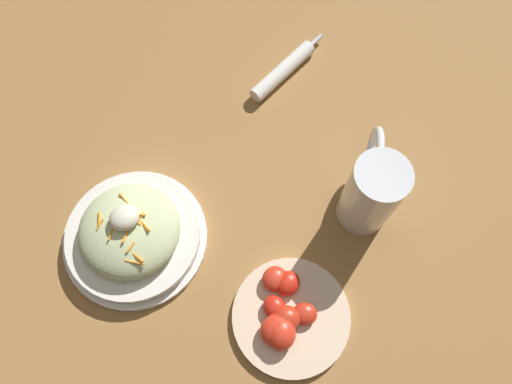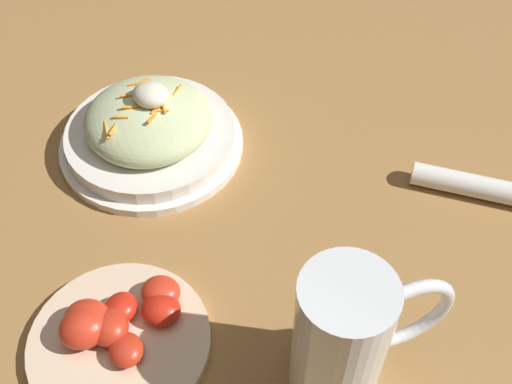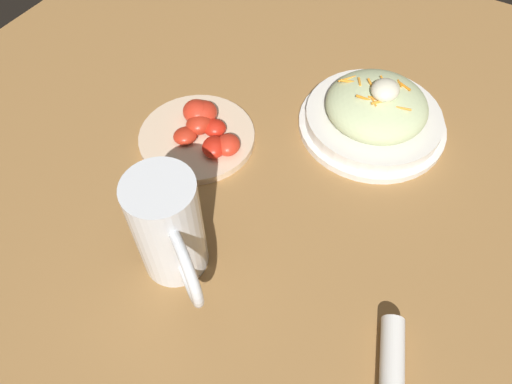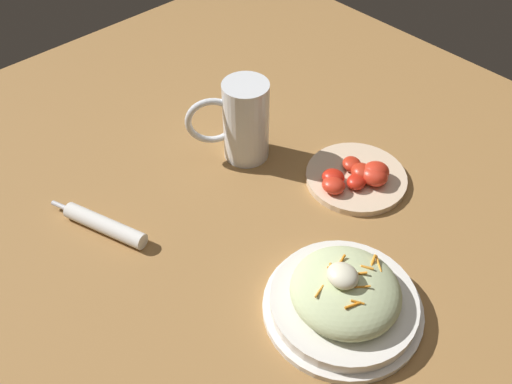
{
  "view_description": "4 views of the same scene",
  "coord_description": "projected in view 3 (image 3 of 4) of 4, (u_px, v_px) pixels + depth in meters",
  "views": [
    {
      "loc": [
        0.17,
        0.27,
        0.76
      ],
      "look_at": [
        0.04,
        0.03,
        0.08
      ],
      "focal_mm": 33.22,
      "sensor_mm": 36.0,
      "label": 1
    },
    {
      "loc": [
        -0.21,
        0.37,
        0.58
      ],
      "look_at": [
        0.04,
        0.03,
        0.09
      ],
      "focal_mm": 44.41,
      "sensor_mm": 36.0,
      "label": 2
    },
    {
      "loc": [
        -0.32,
        -0.13,
        0.56
      ],
      "look_at": [
        -0.0,
        0.06,
        0.06
      ],
      "focal_mm": 33.33,
      "sensor_mm": 36.0,
      "label": 3
    },
    {
      "loc": [
        0.49,
        -0.42,
        0.71
      ],
      "look_at": [
        0.02,
        0.01,
        0.07
      ],
      "focal_mm": 39.31,
      "sensor_mm": 36.0,
      "label": 4
    }
  ],
  "objects": [
    {
      "name": "salad_plate",
      "position": [
        375.0,
        113.0,
        0.75
      ],
      "size": [
        0.24,
        0.24,
        0.1
      ],
      "color": "white",
      "rests_on": "ground_plane"
    },
    {
      "name": "tomato_plate",
      "position": [
        200.0,
        132.0,
        0.75
      ],
      "size": [
        0.18,
        0.18,
        0.05
      ],
      "color": "beige",
      "rests_on": "ground_plane"
    },
    {
      "name": "beer_mug",
      "position": [
        170.0,
        232.0,
        0.57
      ],
      "size": [
        0.11,
        0.14,
        0.16
      ],
      "color": "white",
      "rests_on": "ground_plane"
    },
    {
      "name": "ground_plane",
      "position": [
        294.0,
        232.0,
        0.66
      ],
      "size": [
        1.43,
        1.43,
        0.0
      ],
      "primitive_type": "plane",
      "color": "#9E703D"
    }
  ]
}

